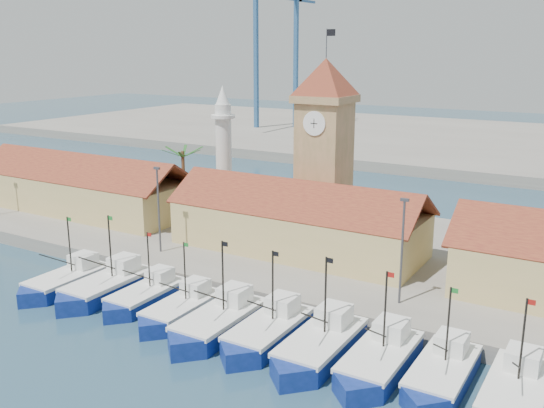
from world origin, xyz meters
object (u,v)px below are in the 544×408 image
Objects in this scene: boat_5 at (267,333)px; clock_tower at (324,144)px; boat_0 at (65,282)px; minaret at (224,150)px.

boat_5 is 0.45× the size of clock_tower.
clock_tower is (15.27, 23.88, 11.20)m from boat_0.
clock_tower is at bearing 57.41° from boat_0.
boat_5 is at bearing -49.43° from minaret.
clock_tower reaches higher than boat_5.
boat_0 is 21.91m from boat_5.
minaret reaches higher than boat_0.
boat_0 is at bearing -122.59° from clock_tower.
minaret is (-21.64, 25.27, 8.94)m from boat_5.
boat_5 is at bearing 1.60° from boat_0.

